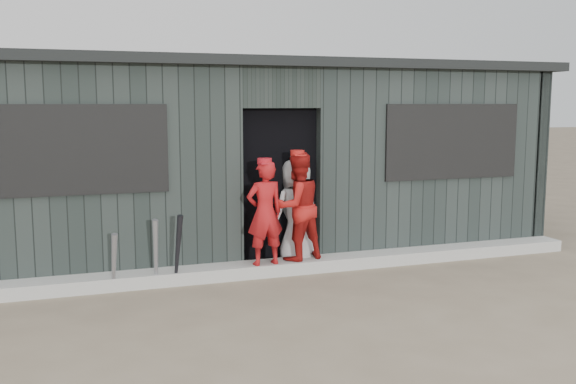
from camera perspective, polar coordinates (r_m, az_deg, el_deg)
name	(u,v)px	position (r m, az deg, el deg)	size (l,w,h in m)	color
ground	(349,319)	(6.31, 5.45, -11.19)	(80.00, 80.00, 0.00)	#71624E
curb	(287,266)	(7.91, -0.05, -6.64)	(8.00, 0.36, 0.15)	#A9A9A4
bat_left	(114,263)	(7.25, -15.22, -6.09)	(0.07, 0.07, 0.69)	gray
bat_mid	(156,253)	(7.31, -11.67, -5.37)	(0.07, 0.07, 0.81)	gray
bat_right	(178,251)	(7.32, -9.78, -5.16)	(0.07, 0.07, 0.84)	black
player_red_left	(265,213)	(7.58, -2.08, -1.87)	(0.45, 0.30, 1.25)	#AD1517
player_red_right	(297,206)	(7.82, 0.83, -1.28)	(0.64, 0.50, 1.32)	#A91814
player_grey_back	(297,213)	(8.08, 0.76, -1.86)	(0.67, 0.44, 1.38)	#BABABA
dugout	(250,157)	(9.29, -3.44, 3.12)	(8.30, 3.30, 2.62)	black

